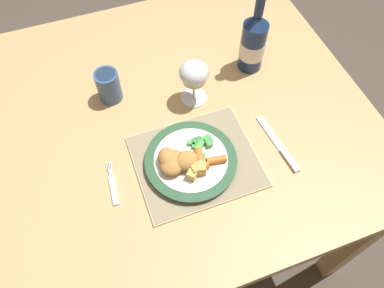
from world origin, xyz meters
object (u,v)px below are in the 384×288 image
at_px(fork, 113,186).
at_px(drinking_cup, 108,85).
at_px(wine_glass, 194,75).
at_px(table_knife, 281,148).
at_px(dining_table, 169,132).
at_px(bottle, 253,42).
at_px(dinner_plate, 191,161).

relative_size(fork, drinking_cup, 1.29).
bearing_deg(drinking_cup, wine_glass, -20.91).
distance_m(table_knife, wine_glass, 0.30).
relative_size(dining_table, table_knife, 5.80).
distance_m(dining_table, wine_glass, 0.21).
bearing_deg(table_knife, bottle, 81.14).
distance_m(dinner_plate, table_knife, 0.24).
xyz_separation_m(table_knife, drinking_cup, (-0.37, 0.32, 0.05)).
distance_m(dining_table, table_knife, 0.34).
bearing_deg(fork, dinner_plate, -1.54).
bearing_deg(wine_glass, bottle, 16.87).
bearing_deg(fork, table_knife, -5.60).
height_order(fork, wine_glass, wine_glass).
xyz_separation_m(dining_table, wine_glass, (0.09, 0.03, 0.19)).
bearing_deg(table_knife, dining_table, 138.91).
height_order(dinner_plate, bottle, bottle).
bearing_deg(bottle, dining_table, -163.45).
height_order(wine_glass, bottle, bottle).
bearing_deg(wine_glass, fork, -145.47).
xyz_separation_m(dining_table, table_knife, (0.24, -0.21, 0.10)).
relative_size(dinner_plate, bottle, 0.89).
height_order(dinner_plate, table_knife, dinner_plate).
bearing_deg(dining_table, table_knife, -41.09).
distance_m(wine_glass, drinking_cup, 0.24).
xyz_separation_m(dinner_plate, wine_glass, (0.08, 0.20, 0.08)).
bearing_deg(wine_glass, drinking_cup, 159.09).
bearing_deg(fork, wine_glass, 34.53).
xyz_separation_m(fork, table_knife, (0.44, -0.04, 0.00)).
distance_m(dinner_plate, wine_glass, 0.23).
height_order(dining_table, table_knife, table_knife).
height_order(dining_table, dinner_plate, dinner_plate).
xyz_separation_m(wine_glass, drinking_cup, (-0.22, 0.08, -0.05)).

